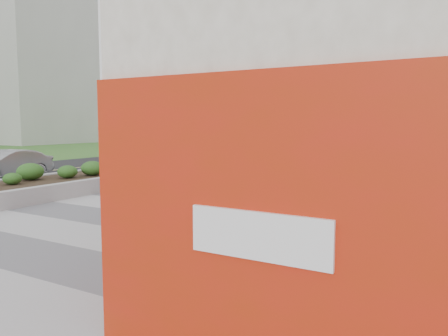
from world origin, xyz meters
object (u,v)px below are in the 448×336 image
at_px(traffic_signal_far, 102,120).
at_px(car_dark, 176,148).
at_px(planter, 116,173).
at_px(traffic_signal_near, 211,120).
at_px(car_silver, 8,164).
at_px(skateboarder, 126,189).

distance_m(traffic_signal_far, car_dark, 6.29).
xyz_separation_m(planter, traffic_signal_near, (-1.73, 10.50, 2.34)).
distance_m(traffic_signal_near, car_silver, 12.61).
distance_m(traffic_signal_near, skateboarder, 16.86).
relative_size(planter, traffic_signal_near, 4.29).
relative_size(planter, car_silver, 4.52).
bearing_deg(planter, traffic_signal_near, 99.35).
xyz_separation_m(planter, traffic_signal_far, (-10.93, 10.00, 2.34)).
distance_m(planter, skateboarder, 6.96).
height_order(car_silver, car_dark, car_dark).
bearing_deg(traffic_signal_far, skateboarder, -42.91).
height_order(traffic_signal_near, car_dark, traffic_signal_near).
distance_m(traffic_signal_far, skateboarder, 21.86).
xyz_separation_m(planter, skateboarder, (5.01, -4.82, 0.32)).
relative_size(planter, traffic_signal_far, 4.29).
distance_m(traffic_signal_far, car_silver, 12.90).
xyz_separation_m(car_silver, car_dark, (0.21, 12.64, 0.12)).
distance_m(planter, car_dark, 12.33).
relative_size(traffic_signal_near, car_dark, 0.79).
height_order(planter, traffic_signal_near, traffic_signal_near).
bearing_deg(planter, car_silver, -165.03).
xyz_separation_m(traffic_signal_near, traffic_signal_far, (-9.20, -0.50, 0.00)).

